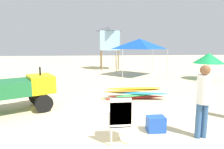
# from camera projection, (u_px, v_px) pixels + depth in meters

# --- Properties ---
(ground) EXTENTS (80.00, 80.00, 0.00)m
(ground) POSITION_uv_depth(u_px,v_px,m) (108.00, 126.00, 5.31)
(ground) COLOR beige
(utility_cart) EXTENTS (2.81, 2.22, 1.50)m
(utility_cart) POSITION_uv_depth(u_px,v_px,m) (16.00, 89.00, 6.37)
(utility_cart) COLOR #1E6B38
(utility_cart) RESTS_ON ground
(stacked_plastic_chairs) EXTENTS (0.48, 0.48, 1.11)m
(stacked_plastic_chairs) POSITION_uv_depth(u_px,v_px,m) (120.00, 116.00, 4.29)
(stacked_plastic_chairs) COLOR white
(stacked_plastic_chairs) RESTS_ON ground
(surfboard_pile) EXTENTS (2.75, 0.89, 0.48)m
(surfboard_pile) POSITION_uv_depth(u_px,v_px,m) (135.00, 94.00, 8.00)
(surfboard_pile) COLOR red
(surfboard_pile) RESTS_ON ground
(lifeguard_near_left) EXTENTS (0.32, 0.32, 1.80)m
(lifeguard_near_left) POSITION_uv_depth(u_px,v_px,m) (203.00, 97.00, 4.49)
(lifeguard_near_left) COLOR #33598C
(lifeguard_near_left) RESTS_ON ground
(popup_canopy) EXTENTS (3.18, 3.18, 2.80)m
(popup_canopy) POSITION_uv_depth(u_px,v_px,m) (140.00, 44.00, 14.14)
(popup_canopy) COLOR #B2B2B7
(popup_canopy) RESTS_ON ground
(lifeguard_tower) EXTENTS (1.98, 1.98, 4.10)m
(lifeguard_tower) POSITION_uv_depth(u_px,v_px,m) (109.00, 38.00, 18.00)
(lifeguard_tower) COLOR olive
(lifeguard_tower) RESTS_ON ground
(beach_umbrella_left) EXTENTS (1.99, 1.99, 1.80)m
(beach_umbrella_left) POSITION_uv_depth(u_px,v_px,m) (209.00, 58.00, 12.51)
(beach_umbrella_left) COLOR beige
(beach_umbrella_left) RESTS_ON ground
(cooler_box) EXTENTS (0.47, 0.32, 0.41)m
(cooler_box) POSITION_uv_depth(u_px,v_px,m) (156.00, 124.00, 4.95)
(cooler_box) COLOR blue
(cooler_box) RESTS_ON ground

